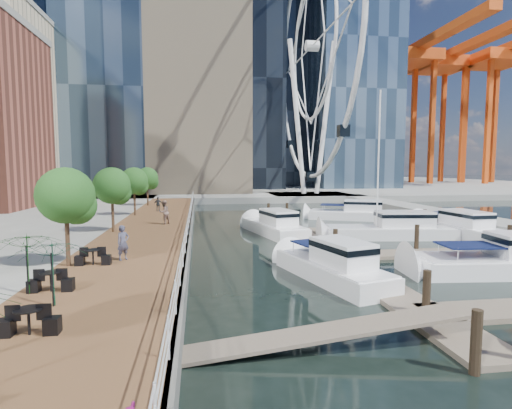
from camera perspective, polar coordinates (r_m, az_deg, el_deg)
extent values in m
plane|color=black|center=(17.21, 10.63, -13.71)|extent=(520.00, 520.00, 0.00)
cube|color=brown|center=(31.02, -14.95, -4.30)|extent=(6.00, 60.00, 1.00)
cube|color=#595954|center=(30.81, -9.38, -4.25)|extent=(0.25, 60.00, 1.00)
cube|color=gray|center=(117.61, -5.66, 2.83)|extent=(200.00, 114.00, 1.00)
cube|color=gray|center=(43.82, 27.18, -1.93)|extent=(4.00, 60.00, 1.00)
cube|color=gray|center=(70.29, 7.74, 1.13)|extent=(14.00, 12.00, 1.00)
cube|color=#6D6051|center=(27.27, 9.81, -6.36)|extent=(2.00, 32.00, 0.20)
cube|color=#6D6051|center=(27.97, 22.95, -6.42)|extent=(12.00, 2.00, 0.20)
cube|color=#6D6051|center=(36.74, 14.86, -3.44)|extent=(12.00, 2.00, 0.20)
cube|color=#1E232D|center=(116.15, 4.41, 27.00)|extent=(20.00, 20.00, 95.00)
cube|color=#475E75|center=(104.19, 13.65, 26.52)|extent=(18.00, 18.00, 85.00)
cylinder|color=white|center=(69.96, 5.87, 12.21)|extent=(0.80, 0.80, 26.00)
cylinder|color=white|center=(71.33, 9.85, 12.02)|extent=(0.80, 0.80, 26.00)
torus|color=white|center=(73.01, 8.01, 21.51)|extent=(0.70, 44.70, 44.70)
cylinder|color=#3F2B1C|center=(20.58, -25.32, -4.67)|extent=(0.20, 0.20, 2.40)
sphere|color=#265B1E|center=(20.34, -25.55, 1.17)|extent=(2.60, 2.60, 2.60)
cylinder|color=#3F2B1C|center=(30.18, -19.78, -1.43)|extent=(0.20, 0.20, 2.40)
sphere|color=#265B1E|center=(30.02, -19.90, 2.55)|extent=(2.60, 2.60, 2.60)
cylinder|color=#3F2B1C|center=(39.98, -16.93, 0.24)|extent=(0.20, 0.20, 2.40)
sphere|color=#265B1E|center=(39.86, -17.02, 3.24)|extent=(2.60, 2.60, 2.60)
cylinder|color=#3F2B1C|center=(49.86, -15.22, 1.25)|extent=(0.20, 0.20, 2.40)
sphere|color=#265B1E|center=(49.76, -15.28, 3.66)|extent=(2.60, 2.60, 2.60)
imported|color=#4A4B63|center=(20.92, -18.46, -5.19)|extent=(0.75, 0.73, 1.74)
imported|color=#8D6D62|center=(33.18, -12.99, -1.08)|extent=(1.17, 1.18, 1.93)
imported|color=#2D3239|center=(42.94, -13.79, 0.06)|extent=(0.93, 0.48, 1.52)
imported|color=#0F3722|center=(14.91, -27.14, -8.83)|extent=(3.15, 3.18, 2.19)
imported|color=#103D11|center=(16.71, -29.91, -7.40)|extent=(3.00, 3.04, 2.23)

